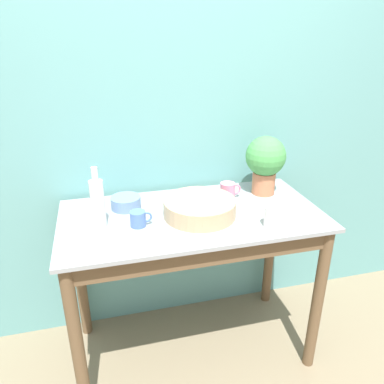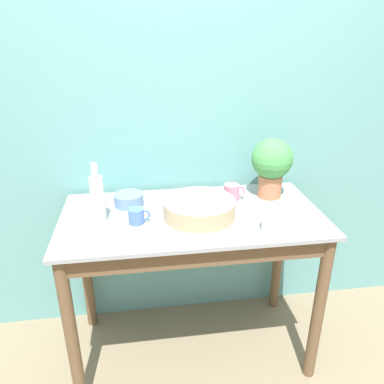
{
  "view_description": "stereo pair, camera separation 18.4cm",
  "coord_description": "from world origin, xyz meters",
  "views": [
    {
      "loc": [
        -0.42,
        -1.3,
        1.74
      ],
      "look_at": [
        0.0,
        0.33,
        1.01
      ],
      "focal_mm": 35.0,
      "sensor_mm": 36.0,
      "label": 1
    },
    {
      "loc": [
        -0.24,
        -1.34,
        1.74
      ],
      "look_at": [
        0.0,
        0.33,
        1.01
      ],
      "focal_mm": 35.0,
      "sensor_mm": 36.0,
      "label": 2
    }
  ],
  "objects": [
    {
      "name": "bowl_wash_large",
      "position": [
        0.03,
        0.3,
        0.93
      ],
      "size": [
        0.36,
        0.36,
        0.09
      ],
      "color": "tan",
      "rests_on": "counter_table"
    },
    {
      "name": "bottle_short",
      "position": [
        0.33,
        0.11,
        0.94
      ],
      "size": [
        0.09,
        0.09,
        0.13
      ],
      "color": "white",
      "rests_on": "counter_table"
    },
    {
      "name": "mug_pink",
      "position": [
        0.24,
        0.46,
        0.93
      ],
      "size": [
        0.12,
        0.08,
        0.09
      ],
      "color": "pink",
      "rests_on": "counter_table"
    },
    {
      "name": "potted_plant",
      "position": [
        0.46,
        0.49,
        1.08
      ],
      "size": [
        0.22,
        0.22,
        0.33
      ],
      "color": "#B7704C",
      "rests_on": "counter_table"
    },
    {
      "name": "wall_back",
      "position": [
        0.0,
        0.72,
        1.2
      ],
      "size": [
        6.0,
        0.05,
        2.4
      ],
      "color": "#609E9E",
      "rests_on": "ground_plane"
    },
    {
      "name": "mug_blue",
      "position": [
        -0.28,
        0.27,
        0.92
      ],
      "size": [
        0.11,
        0.07,
        0.08
      ],
      "color": "#4C70B7",
      "rests_on": "counter_table"
    },
    {
      "name": "bowl_small_blue",
      "position": [
        -0.32,
        0.48,
        0.92
      ],
      "size": [
        0.15,
        0.15,
        0.06
      ],
      "color": "#6684B2",
      "rests_on": "counter_table"
    },
    {
      "name": "counter_table",
      "position": [
        0.0,
        0.31,
        0.7
      ],
      "size": [
        1.31,
        0.67,
        0.89
      ],
      "color": "brown",
      "rests_on": "ground_plane"
    },
    {
      "name": "bottle_tall",
      "position": [
        -0.45,
        0.31,
        1.01
      ],
      "size": [
        0.06,
        0.06,
        0.3
      ],
      "color": "white",
      "rests_on": "counter_table"
    }
  ]
}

